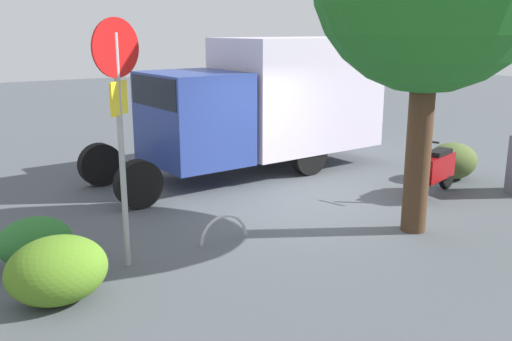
{
  "coord_description": "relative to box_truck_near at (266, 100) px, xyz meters",
  "views": [
    {
      "loc": [
        6.18,
        7.88,
        3.21
      ],
      "look_at": [
        1.4,
        0.22,
        0.93
      ],
      "focal_mm": 39.43,
      "sensor_mm": 36.0,
      "label": 1
    }
  ],
  "objects": [
    {
      "name": "bike_rack_hoop",
      "position": [
        3.02,
        3.49,
        -1.64
      ],
      "size": [
        0.85,
        0.08,
        0.85
      ],
      "primitive_type": "torus",
      "rotation": [
        1.57,
        0.0,
        0.04
      ],
      "color": "#B7B7BC",
      "rests_on": "ground"
    },
    {
      "name": "motorcycle",
      "position": [
        -1.75,
        3.51,
        -1.12
      ],
      "size": [
        1.76,
        0.77,
        1.2
      ],
      "rotation": [
        0.0,
        0.0,
        0.3
      ],
      "color": "black",
      "rests_on": "ground"
    },
    {
      "name": "stop_sign",
      "position": [
        4.63,
        3.62,
        0.6
      ],
      "size": [
        0.71,
        0.33,
        3.36
      ],
      "color": "#9E9EA3",
      "rests_on": "ground"
    },
    {
      "name": "ground_plane",
      "position": [
        0.8,
        2.88,
        -1.64
      ],
      "size": [
        60.0,
        60.0,
        0.0
      ],
      "primitive_type": "plane",
      "color": "#4B5056"
    },
    {
      "name": "box_truck_near",
      "position": [
        0.0,
        0.0,
        0.0
      ],
      "size": [
        6.97,
        2.66,
        3.02
      ],
      "rotation": [
        0.0,
        0.0,
        0.07
      ],
      "color": "black",
      "rests_on": "ground"
    },
    {
      "name": "shrub_by_tree",
      "position": [
        5.7,
        4.23,
        -1.23
      ],
      "size": [
        1.21,
        0.99,
        0.82
      ],
      "primitive_type": "ellipsoid",
      "color": "#517F21",
      "rests_on": "ground"
    },
    {
      "name": "shrub_mid_verge",
      "position": [
        -3.02,
        2.87,
        -1.24
      ],
      "size": [
        1.18,
        0.97,
        0.8
      ],
      "primitive_type": "ellipsoid",
      "color": "#4B5D2C",
      "rests_on": "ground"
    },
    {
      "name": "shrub_near_sign",
      "position": [
        5.71,
        2.94,
        -1.29
      ],
      "size": [
        1.02,
        0.83,
        0.7
      ],
      "primitive_type": "ellipsoid",
      "color": "#2B6D2D",
      "rests_on": "ground"
    }
  ]
}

